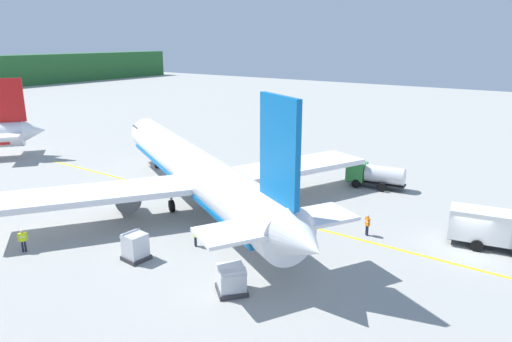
# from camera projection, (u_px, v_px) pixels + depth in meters

# --- Properties ---
(ground) EXTENTS (240.00, 320.00, 0.20)m
(ground) POSITION_uv_depth(u_px,v_px,m) (75.00, 159.00, 60.87)
(ground) COLOR #999993
(airliner_foreground) EXTENTS (32.35, 38.22, 11.90)m
(airliner_foreground) POSITION_uv_depth(u_px,v_px,m) (195.00, 170.00, 43.05)
(airliner_foreground) COLOR white
(airliner_foreground) RESTS_ON ground
(service_truck_fuel) EXTENTS (2.91, 6.12, 2.40)m
(service_truck_fuel) POSITION_uv_depth(u_px,v_px,m) (374.00, 174.00, 48.62)
(service_truck_fuel) COLOR #338C3F
(service_truck_fuel) RESTS_ON ground
(service_truck_catering) EXTENTS (3.22, 6.23, 2.86)m
(service_truck_catering) POSITION_uv_depth(u_px,v_px,m) (491.00, 228.00, 34.47)
(service_truck_catering) COLOR silver
(service_truck_catering) RESTS_ON ground
(cargo_container_near) EXTENTS (2.50, 2.50, 1.84)m
(cargo_container_near) POSITION_uv_depth(u_px,v_px,m) (232.00, 280.00, 28.49)
(cargo_container_near) COLOR #333338
(cargo_container_near) RESTS_ON ground
(cargo_container_mid) EXTENTS (1.71, 1.71, 2.06)m
(cargo_container_mid) POSITION_uv_depth(u_px,v_px,m) (135.00, 247.00, 32.76)
(cargo_container_mid) COLOR #333338
(cargo_container_mid) RESTS_ON ground
(crew_marshaller) EXTENTS (0.42, 0.56, 1.61)m
(crew_marshaller) POSITION_uv_depth(u_px,v_px,m) (195.00, 235.00, 34.85)
(crew_marshaller) COLOR #191E33
(crew_marshaller) RESTS_ON ground
(crew_loader_left) EXTENTS (0.45, 0.52, 1.73)m
(crew_loader_left) POSITION_uv_depth(u_px,v_px,m) (367.00, 223.00, 36.77)
(crew_loader_left) COLOR #191E33
(crew_loader_left) RESTS_ON ground
(crew_loader_right) EXTENTS (0.57, 0.41, 1.71)m
(crew_loader_right) POSITION_uv_depth(u_px,v_px,m) (23.00, 239.00, 33.93)
(crew_loader_right) COLOR #191E33
(crew_loader_right) RESTS_ON ground
(crew_supervisor) EXTENTS (0.45, 0.53, 1.62)m
(crew_supervisor) POSITION_uv_depth(u_px,v_px,m) (236.00, 229.00, 35.93)
(crew_supervisor) COLOR #191E33
(crew_supervisor) RESTS_ON ground
(apron_guide_line) EXTENTS (0.30, 60.00, 0.01)m
(apron_guide_line) POSITION_uv_depth(u_px,v_px,m) (243.00, 210.00, 42.56)
(apron_guide_line) COLOR yellow
(apron_guide_line) RESTS_ON ground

